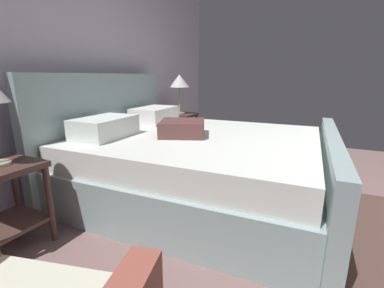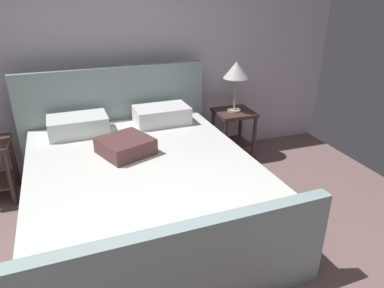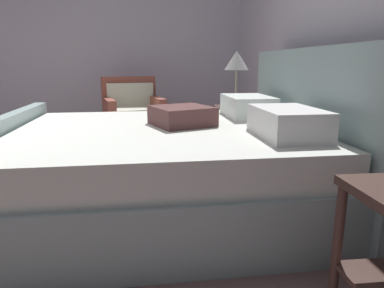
% 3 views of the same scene
% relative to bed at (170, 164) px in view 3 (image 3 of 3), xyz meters
% --- Properties ---
extents(wall_back, '(5.92, 0.12, 2.65)m').
position_rel_bed_xyz_m(wall_back, '(-0.19, 1.30, 0.98)').
color(wall_back, silver).
rests_on(wall_back, ground).
extents(wall_side_left, '(0.12, 5.54, 2.65)m').
position_rel_bed_xyz_m(wall_side_left, '(-3.15, -1.46, 0.98)').
color(wall_side_left, silver).
rests_on(wall_side_left, ground).
extents(bed, '(2.10, 2.37, 1.19)m').
position_rel_bed_xyz_m(bed, '(0.00, 0.00, 0.00)').
color(bed, '#96AFAE').
rests_on(bed, ground).
extents(nightstand_left, '(0.44, 0.44, 0.60)m').
position_rel_bed_xyz_m(nightstand_left, '(-1.32, 0.80, 0.06)').
color(nightstand_left, '#4A322B').
rests_on(nightstand_left, ground).
extents(table_lamp_left, '(0.27, 0.27, 0.61)m').
position_rel_bed_xyz_m(table_lamp_left, '(-1.32, 0.80, 0.74)').
color(table_lamp_left, '#B7B293').
rests_on(table_lamp_left, nightstand_left).
extents(armchair, '(0.88, 0.87, 0.90)m').
position_rel_bed_xyz_m(armchair, '(-2.09, -0.39, 0.00)').
color(armchair, '#9F5242').
rests_on(armchair, ground).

